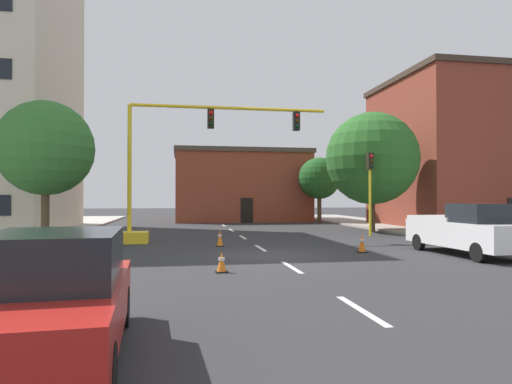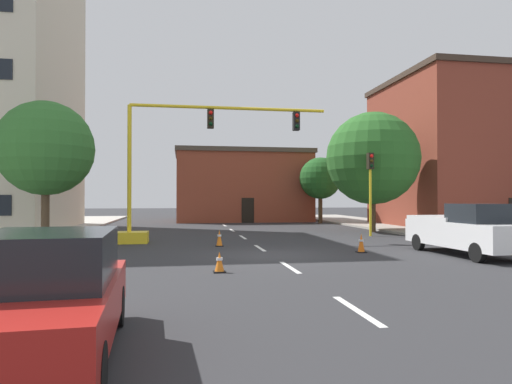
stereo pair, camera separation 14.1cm
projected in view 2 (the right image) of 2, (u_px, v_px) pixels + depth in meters
ground_plane at (271, 255)px, 17.16m from camera, size 160.00×160.00×0.00m
sidewalk_left at (3, 239)px, 23.01m from camera, size 6.00×56.00×0.14m
sidewalk_right at (447, 233)px, 27.10m from camera, size 6.00×56.00×0.14m
lane_stripe_seg_1 at (357, 310)px, 8.78m from camera, size 0.16×2.40×0.01m
lane_stripe_seg_2 at (290, 267)px, 14.20m from camera, size 0.16×2.40×0.01m
lane_stripe_seg_3 at (260, 248)px, 19.63m from camera, size 0.16×2.40×0.01m
lane_stripe_seg_4 at (243, 237)px, 25.05m from camera, size 0.16×2.40×0.01m
lane_stripe_seg_5 at (232, 230)px, 30.48m from camera, size 0.16×2.40×0.01m
lane_stripe_seg_6 at (224, 225)px, 35.90m from camera, size 0.16×2.40×0.01m
building_brick_center at (241, 186)px, 43.71m from camera, size 12.69×8.83×6.71m
building_row_right at (464, 153)px, 34.46m from camera, size 11.40×11.11×11.30m
traffic_signal_gantry at (160, 195)px, 22.06m from camera, size 10.75×1.20×6.83m
traffic_light_pole_right at (370, 175)px, 25.81m from camera, size 0.32×0.47×4.80m
tree_right_mid at (373, 158)px, 29.04m from camera, size 5.98×5.98×7.75m
tree_left_near at (46, 149)px, 20.42m from camera, size 4.30×4.30×6.61m
tree_right_far at (320, 178)px, 38.94m from camera, size 3.62×3.62×5.72m
pickup_truck_white at (467, 230)px, 17.16m from camera, size 2.16×5.46×1.99m
sedan_red_near_left at (45, 295)px, 6.06m from camera, size 2.12×4.60×1.74m
traffic_cone_roadside_a at (219, 238)px, 20.36m from camera, size 0.36×0.36×0.77m
traffic_cone_roadside_b at (361, 243)px, 18.04m from camera, size 0.36×0.36×0.77m
traffic_cone_roadside_c at (219, 262)px, 13.23m from camera, size 0.36×0.36×0.62m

